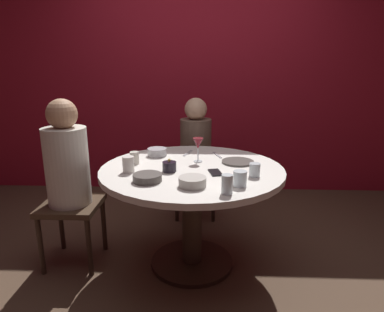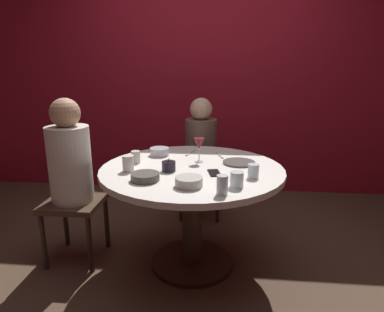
# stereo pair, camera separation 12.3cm
# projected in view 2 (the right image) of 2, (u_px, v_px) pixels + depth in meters

# --- Properties ---
(ground_plane) EXTENTS (8.00, 8.00, 0.00)m
(ground_plane) POSITION_uv_depth(u_px,v_px,m) (192.00, 263.00, 2.49)
(ground_plane) COLOR #4C3828
(back_wall) EXTENTS (6.00, 0.10, 2.60)m
(back_wall) POSITION_uv_depth(u_px,v_px,m) (206.00, 76.00, 3.70)
(back_wall) COLOR maroon
(back_wall) RESTS_ON ground
(dining_table) EXTENTS (1.25, 1.25, 0.75)m
(dining_table) POSITION_uv_depth(u_px,v_px,m) (192.00, 190.00, 2.34)
(dining_table) COLOR silver
(dining_table) RESTS_ON ground
(seated_diner_left) EXTENTS (0.40, 0.40, 1.21)m
(seated_diner_left) POSITION_uv_depth(u_px,v_px,m) (70.00, 164.00, 2.37)
(seated_diner_left) COLOR #3F2D1E
(seated_diner_left) RESTS_ON ground
(seated_diner_back) EXTENTS (0.40, 0.40, 1.14)m
(seated_diner_back) POSITION_uv_depth(u_px,v_px,m) (201.00, 144.00, 3.14)
(seated_diner_back) COLOR #3F2D1E
(seated_diner_back) RESTS_ON ground
(candle_holder) EXTENTS (0.09, 0.09, 0.09)m
(candle_holder) POSITION_uv_depth(u_px,v_px,m) (169.00, 166.00, 2.20)
(candle_holder) COLOR black
(candle_holder) RESTS_ON dining_table
(wine_glass) EXTENTS (0.08, 0.08, 0.18)m
(wine_glass) POSITION_uv_depth(u_px,v_px,m) (199.00, 145.00, 2.39)
(wine_glass) COLOR silver
(wine_glass) RESTS_ON dining_table
(dinner_plate) EXTENTS (0.23, 0.23, 0.01)m
(dinner_plate) POSITION_uv_depth(u_px,v_px,m) (239.00, 163.00, 2.38)
(dinner_plate) COLOR #4C4742
(dinner_plate) RESTS_ON dining_table
(cell_phone) EXTENTS (0.10, 0.15, 0.01)m
(cell_phone) POSITION_uv_depth(u_px,v_px,m) (214.00, 173.00, 2.16)
(cell_phone) COLOR black
(cell_phone) RESTS_ON dining_table
(bowl_serving_large) EXTENTS (0.15, 0.15, 0.06)m
(bowl_serving_large) POSITION_uv_depth(u_px,v_px,m) (160.00, 152.00, 2.59)
(bowl_serving_large) COLOR #B7B7BC
(bowl_serving_large) RESTS_ON dining_table
(bowl_salad_center) EXTENTS (0.16, 0.16, 0.05)m
(bowl_salad_center) POSITION_uv_depth(u_px,v_px,m) (189.00, 182.00, 1.93)
(bowl_salad_center) COLOR #B2ADA3
(bowl_salad_center) RESTS_ON dining_table
(bowl_small_white) EXTENTS (0.17, 0.17, 0.05)m
(bowl_small_white) POSITION_uv_depth(u_px,v_px,m) (145.00, 177.00, 2.03)
(bowl_small_white) COLOR #4C4742
(bowl_small_white) RESTS_ON dining_table
(cup_near_candle) EXTENTS (0.08, 0.08, 0.09)m
(cup_near_candle) POSITION_uv_depth(u_px,v_px,m) (237.00, 179.00, 1.91)
(cup_near_candle) COLOR silver
(cup_near_candle) RESTS_ON dining_table
(cup_by_left_diner) EXTENTS (0.06, 0.06, 0.11)m
(cup_by_left_diner) POSITION_uv_depth(u_px,v_px,m) (222.00, 185.00, 1.80)
(cup_by_left_diner) COLOR silver
(cup_by_left_diner) RESTS_ON dining_table
(cup_by_right_diner) EXTENTS (0.08, 0.08, 0.11)m
(cup_by_right_diner) POSITION_uv_depth(u_px,v_px,m) (128.00, 163.00, 2.20)
(cup_by_right_diner) COLOR silver
(cup_by_right_diner) RESTS_ON dining_table
(cup_center_front) EXTENTS (0.07, 0.07, 0.09)m
(cup_center_front) POSITION_uv_depth(u_px,v_px,m) (253.00, 171.00, 2.07)
(cup_center_front) COLOR silver
(cup_center_front) RESTS_ON dining_table
(cup_far_edge) EXTENTS (0.06, 0.06, 0.09)m
(cup_far_edge) POSITION_uv_depth(u_px,v_px,m) (136.00, 157.00, 2.39)
(cup_far_edge) COLOR beige
(cup_far_edge) RESTS_ON dining_table
(fork_near_plate) EXTENTS (0.07, 0.18, 0.01)m
(fork_near_plate) POSITION_uv_depth(u_px,v_px,m) (220.00, 155.00, 2.58)
(fork_near_plate) COLOR #B7B7BC
(fork_near_plate) RESTS_ON dining_table
(knife_near_plate) EXTENTS (0.07, 0.18, 0.01)m
(knife_near_plate) POSITION_uv_depth(u_px,v_px,m) (190.00, 153.00, 2.65)
(knife_near_plate) COLOR #B7B7BC
(knife_near_plate) RESTS_ON dining_table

